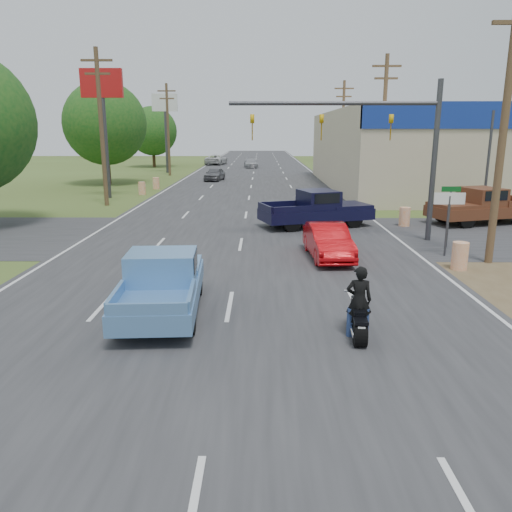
{
  "coord_description": "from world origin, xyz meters",
  "views": [
    {
      "loc": [
        0.88,
        -5.34,
        4.79
      ],
      "look_at": [
        0.74,
        8.72,
        1.3
      ],
      "focal_mm": 35.0,
      "sensor_mm": 36.0,
      "label": 1
    }
  ],
  "objects_px": {
    "red_convertible": "(328,242)",
    "navy_pickup": "(319,208)",
    "motorcycle": "(358,321)",
    "distant_car_white": "(216,160)",
    "rider": "(359,304)",
    "blue_pickup": "(163,282)",
    "brown_pickup": "(481,206)",
    "distant_car_silver": "(251,163)",
    "distant_car_grey": "(215,174)"
  },
  "relations": [
    {
      "from": "red_convertible",
      "to": "navy_pickup",
      "type": "distance_m",
      "value": 6.78
    },
    {
      "from": "motorcycle",
      "to": "navy_pickup",
      "type": "height_order",
      "value": "navy_pickup"
    },
    {
      "from": "distant_car_white",
      "to": "navy_pickup",
      "type": "bearing_deg",
      "value": 110.63
    },
    {
      "from": "motorcycle",
      "to": "rider",
      "type": "xyz_separation_m",
      "value": [
        0.0,
        0.04,
        0.4
      ]
    },
    {
      "from": "red_convertible",
      "to": "blue_pickup",
      "type": "xyz_separation_m",
      "value": [
        -5.29,
        -5.99,
        0.19
      ]
    },
    {
      "from": "blue_pickup",
      "to": "navy_pickup",
      "type": "xyz_separation_m",
      "value": [
        5.66,
        12.76,
        0.1
      ]
    },
    {
      "from": "red_convertible",
      "to": "brown_pickup",
      "type": "xyz_separation_m",
      "value": [
        9.17,
        7.73,
        0.31
      ]
    },
    {
      "from": "motorcycle",
      "to": "distant_car_silver",
      "type": "relative_size",
      "value": 0.44
    },
    {
      "from": "navy_pickup",
      "to": "blue_pickup",
      "type": "bearing_deg",
      "value": -42.68
    },
    {
      "from": "distant_car_grey",
      "to": "distant_car_white",
      "type": "bearing_deg",
      "value": 103.98
    },
    {
      "from": "navy_pickup",
      "to": "red_convertible",
      "type": "bearing_deg",
      "value": -21.95
    },
    {
      "from": "distant_car_grey",
      "to": "distant_car_white",
      "type": "distance_m",
      "value": 25.82
    },
    {
      "from": "rider",
      "to": "motorcycle",
      "type": "bearing_deg",
      "value": 90.0
    },
    {
      "from": "navy_pickup",
      "to": "brown_pickup",
      "type": "distance_m",
      "value": 8.84
    },
    {
      "from": "distant_car_silver",
      "to": "distant_car_white",
      "type": "height_order",
      "value": "distant_car_white"
    },
    {
      "from": "distant_car_silver",
      "to": "red_convertible",
      "type": "bearing_deg",
      "value": -90.64
    },
    {
      "from": "rider",
      "to": "brown_pickup",
      "type": "distance_m",
      "value": 18.13
    },
    {
      "from": "rider",
      "to": "distant_car_white",
      "type": "bearing_deg",
      "value": -77.56
    },
    {
      "from": "motorcycle",
      "to": "rider",
      "type": "height_order",
      "value": "rider"
    },
    {
      "from": "motorcycle",
      "to": "brown_pickup",
      "type": "xyz_separation_m",
      "value": [
        9.46,
        15.5,
        0.54
      ]
    },
    {
      "from": "red_convertible",
      "to": "navy_pickup",
      "type": "relative_size",
      "value": 0.66
    },
    {
      "from": "motorcycle",
      "to": "blue_pickup",
      "type": "xyz_separation_m",
      "value": [
        -4.99,
        1.78,
        0.42
      ]
    },
    {
      "from": "red_convertible",
      "to": "distant_car_white",
      "type": "height_order",
      "value": "distant_car_white"
    },
    {
      "from": "distant_car_silver",
      "to": "brown_pickup",
      "type": "bearing_deg",
      "value": -78.34
    },
    {
      "from": "navy_pickup",
      "to": "distant_car_silver",
      "type": "bearing_deg",
      "value": 166.84
    },
    {
      "from": "motorcycle",
      "to": "distant_car_grey",
      "type": "relative_size",
      "value": 0.5
    },
    {
      "from": "distant_car_grey",
      "to": "distant_car_white",
      "type": "height_order",
      "value": "distant_car_white"
    },
    {
      "from": "rider",
      "to": "distant_car_silver",
      "type": "height_order",
      "value": "rider"
    },
    {
      "from": "red_convertible",
      "to": "rider",
      "type": "xyz_separation_m",
      "value": [
        -0.29,
        -7.74,
        0.17
      ]
    },
    {
      "from": "motorcycle",
      "to": "distant_car_grey",
      "type": "distance_m",
      "value": 40.47
    },
    {
      "from": "rider",
      "to": "blue_pickup",
      "type": "height_order",
      "value": "blue_pickup"
    },
    {
      "from": "brown_pickup",
      "to": "distant_car_white",
      "type": "height_order",
      "value": "brown_pickup"
    },
    {
      "from": "distant_car_silver",
      "to": "distant_car_white",
      "type": "distance_m",
      "value": 8.31
    },
    {
      "from": "navy_pickup",
      "to": "distant_car_grey",
      "type": "xyz_separation_m",
      "value": [
        -7.69,
        25.32,
        -0.3
      ]
    },
    {
      "from": "distant_car_grey",
      "to": "distant_car_silver",
      "type": "height_order",
      "value": "distant_car_grey"
    },
    {
      "from": "distant_car_silver",
      "to": "rider",
      "type": "bearing_deg",
      "value": -91.5
    },
    {
      "from": "motorcycle",
      "to": "distant_car_grey",
      "type": "xyz_separation_m",
      "value": [
        -7.02,
        39.85,
        0.23
      ]
    },
    {
      "from": "red_convertible",
      "to": "motorcycle",
      "type": "relative_size",
      "value": 2.09
    },
    {
      "from": "red_convertible",
      "to": "brown_pickup",
      "type": "relative_size",
      "value": 0.65
    },
    {
      "from": "red_convertible",
      "to": "blue_pickup",
      "type": "bearing_deg",
      "value": -135.44
    },
    {
      "from": "navy_pickup",
      "to": "motorcycle",
      "type": "bearing_deg",
      "value": -21.4
    },
    {
      "from": "blue_pickup",
      "to": "distant_car_silver",
      "type": "relative_size",
      "value": 1.19
    },
    {
      "from": "navy_pickup",
      "to": "distant_car_silver",
      "type": "distance_m",
      "value": 44.94
    },
    {
      "from": "blue_pickup",
      "to": "brown_pickup",
      "type": "bearing_deg",
      "value": 40.0
    },
    {
      "from": "blue_pickup",
      "to": "navy_pickup",
      "type": "relative_size",
      "value": 0.85
    },
    {
      "from": "distant_car_grey",
      "to": "navy_pickup",
      "type": "bearing_deg",
      "value": -63.73
    },
    {
      "from": "blue_pickup",
      "to": "distant_car_white",
      "type": "distance_m",
      "value": 63.94
    },
    {
      "from": "motorcycle",
      "to": "distant_car_white",
      "type": "relative_size",
      "value": 0.36
    },
    {
      "from": "rider",
      "to": "distant_car_silver",
      "type": "distance_m",
      "value": 59.34
    },
    {
      "from": "navy_pickup",
      "to": "distant_car_white",
      "type": "distance_m",
      "value": 51.98
    }
  ]
}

